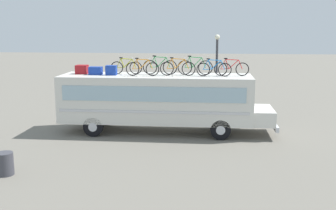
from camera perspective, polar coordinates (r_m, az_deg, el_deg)
name	(u,v)px	position (r m, az deg, el deg)	size (l,w,h in m)	color
ground_plane	(156,132)	(21.13, -1.66, -3.73)	(120.00, 120.00, 0.00)	slate
bus	(159,99)	(20.74, -1.22, 0.84)	(10.74, 2.63, 2.92)	silver
luggage_bag_1	(82,69)	(21.63, -11.84, 4.85)	(0.58, 0.55, 0.45)	maroon
luggage_bag_2	(96,71)	(21.12, -10.00, 4.70)	(0.64, 0.43, 0.39)	#193899
luggage_bag_3	(111,70)	(20.84, -7.86, 4.79)	(0.53, 0.39, 0.48)	#193899
rooftop_bicycle_1	(126,67)	(21.14, -5.81, 5.26)	(1.62, 0.44, 0.86)	black
rooftop_bicycle_2	(142,68)	(20.30, -3.58, 5.09)	(1.66, 0.44, 0.89)	black
rooftop_bicycle_3	(160,67)	(20.84, -1.14, 5.34)	(1.74, 0.44, 0.96)	black
rooftop_bicycle_4	(178,68)	(20.38, 1.34, 5.15)	(1.76, 0.44, 0.91)	black
rooftop_bicycle_5	(195,67)	(20.75, 3.76, 5.29)	(1.76, 0.44, 0.96)	black
rooftop_bicycle_6	(214,69)	(20.21, 6.38, 5.01)	(1.71, 0.44, 0.88)	black
rooftop_bicycle_7	(231,68)	(20.54, 8.77, 5.04)	(1.72, 0.44, 0.88)	black
trash_bin	(5,164)	(16.22, -21.67, -7.58)	(0.62, 0.62, 0.84)	#3F3F47
street_lamp	(217,69)	(24.52, 6.75, 5.00)	(0.30, 0.30, 4.85)	#38383D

